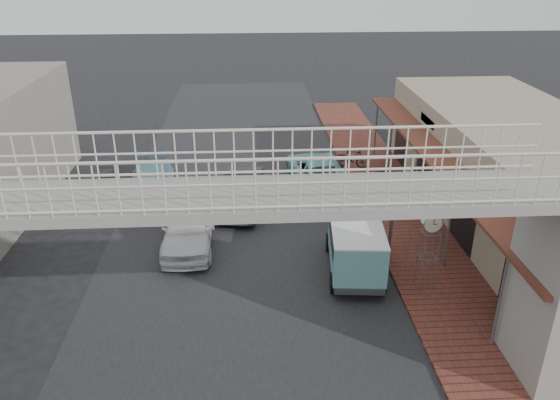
{
  "coord_description": "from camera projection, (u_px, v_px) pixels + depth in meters",
  "views": [
    {
      "loc": [
        0.32,
        -14.67,
        9.96
      ],
      "look_at": [
        1.41,
        3.06,
        1.8
      ],
      "focal_mm": 35.0,
      "sensor_mm": 36.0,
      "label": 1
    }
  ],
  "objects": [
    {
      "name": "footbridge",
      "position": [
        238.0,
        275.0,
        12.5
      ],
      "size": [
        16.4,
        2.4,
        6.34
      ],
      "color": "gray",
      "rests_on": "ground"
    },
    {
      "name": "ground",
      "position": [
        242.0,
        292.0,
        17.45
      ],
      "size": [
        120.0,
        120.0,
        0.0
      ],
      "primitive_type": "plane",
      "color": "black",
      "rests_on": "ground"
    },
    {
      "name": "angkot_far",
      "position": [
        151.0,
        182.0,
        23.96
      ],
      "size": [
        2.15,
        4.71,
        1.34
      ],
      "primitive_type": "imported",
      "rotation": [
        0.0,
        0.0,
        0.06
      ],
      "color": "#6AA4B8",
      "rests_on": "ground"
    },
    {
      "name": "motorcycle_near",
      "position": [
        370.0,
        200.0,
        22.58
      ],
      "size": [
        1.8,
        0.81,
        0.91
      ],
      "primitive_type": "imported",
      "rotation": [
        0.0,
        0.0,
        1.69
      ],
      "color": "black",
      "rests_on": "sidewalk"
    },
    {
      "name": "dark_sedan",
      "position": [
        242.0,
        192.0,
        22.88
      ],
      "size": [
        2.02,
        4.56,
        1.46
      ],
      "primitive_type": "imported",
      "rotation": [
        0.0,
        0.0,
        -0.11
      ],
      "color": "black",
      "rests_on": "ground"
    },
    {
      "name": "sidewalk",
      "position": [
        415.0,
        239.0,
        20.51
      ],
      "size": [
        3.0,
        40.0,
        0.1
      ],
      "primitive_type": "cube",
      "color": "brown",
      "rests_on": "ground"
    },
    {
      "name": "street_clock",
      "position": [
        431.0,
        226.0,
        16.68
      ],
      "size": [
        0.66,
        0.55,
        2.62
      ],
      "rotation": [
        0.0,
        0.0,
        0.1
      ],
      "color": "#59595B",
      "rests_on": "sidewalk"
    },
    {
      "name": "road_strip",
      "position": [
        242.0,
        292.0,
        17.45
      ],
      "size": [
        10.0,
        60.0,
        0.01
      ],
      "primitive_type": "cube",
      "color": "black",
      "rests_on": "ground"
    },
    {
      "name": "angkot_curb",
      "position": [
        317.0,
        170.0,
        25.19
      ],
      "size": [
        2.77,
        5.25,
        1.41
      ],
      "primitive_type": "imported",
      "rotation": [
        0.0,
        0.0,
        3.23
      ],
      "color": "#71C1C3",
      "rests_on": "ground"
    },
    {
      "name": "shophouse_row",
      "position": [
        528.0,
        178.0,
        20.85
      ],
      "size": [
        7.2,
        18.0,
        4.0
      ],
      "color": "gray",
      "rests_on": "ground"
    },
    {
      "name": "arrow_sign",
      "position": [
        420.0,
        187.0,
        18.14
      ],
      "size": [
        1.99,
        1.3,
        3.34
      ],
      "rotation": [
        0.0,
        0.0,
        -0.17
      ],
      "color": "#59595B",
      "rests_on": "sidewalk"
    },
    {
      "name": "angkot_van",
      "position": [
        356.0,
        241.0,
        18.06
      ],
      "size": [
        2.05,
        3.93,
        1.86
      ],
      "rotation": [
        0.0,
        0.0,
        -0.09
      ],
      "color": "black",
      "rests_on": "ground"
    },
    {
      "name": "motorcycle_far",
      "position": [
        352.0,
        158.0,
        26.97
      ],
      "size": [
        1.75,
        0.98,
        1.01
      ],
      "primitive_type": "imported",
      "rotation": [
        0.0,
        0.0,
        1.25
      ],
      "color": "black",
      "rests_on": "sidewalk"
    },
    {
      "name": "white_hatchback",
      "position": [
        188.0,
        227.0,
        19.92
      ],
      "size": [
        1.81,
        4.44,
        1.51
      ],
      "primitive_type": "imported",
      "rotation": [
        0.0,
        0.0,
        0.01
      ],
      "color": "silver",
      "rests_on": "ground"
    }
  ]
}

